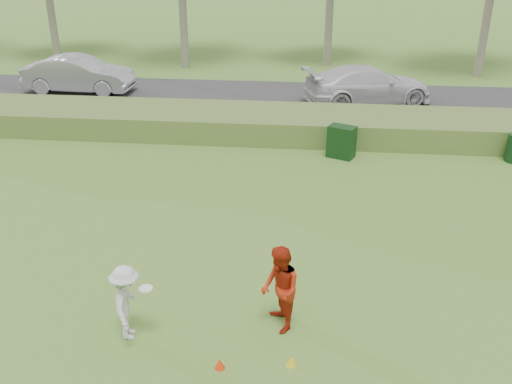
# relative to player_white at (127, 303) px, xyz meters

# --- Properties ---
(ground) EXTENTS (120.00, 120.00, 0.00)m
(ground) POSITION_rel_player_white_xyz_m (2.06, 0.14, -0.79)
(ground) COLOR #447226
(ground) RESTS_ON ground
(reed_strip) EXTENTS (80.00, 3.00, 0.90)m
(reed_strip) POSITION_rel_player_white_xyz_m (2.06, 12.14, -0.34)
(reed_strip) COLOR #4B6A2A
(reed_strip) RESTS_ON ground
(park_road) EXTENTS (80.00, 6.00, 0.06)m
(park_road) POSITION_rel_player_white_xyz_m (2.06, 17.14, -0.76)
(park_road) COLOR #2D2D2D
(park_road) RESTS_ON ground
(player_white) EXTENTS (0.91, 1.10, 1.58)m
(player_white) POSITION_rel_player_white_xyz_m (0.00, 0.00, 0.00)
(player_white) COLOR silver
(player_white) RESTS_ON ground
(player_red) EXTENTS (0.95, 1.06, 1.81)m
(player_red) POSITION_rel_player_white_xyz_m (2.91, 0.57, 0.12)
(player_red) COLOR #AA240E
(player_red) RESTS_ON ground
(cone_orange) EXTENTS (0.19, 0.19, 0.21)m
(cone_orange) POSITION_rel_player_white_xyz_m (1.90, -0.72, -0.68)
(cone_orange) COLOR red
(cone_orange) RESTS_ON ground
(cone_yellow) EXTENTS (0.19, 0.19, 0.21)m
(cone_yellow) POSITION_rel_player_white_xyz_m (3.20, -0.52, -0.68)
(cone_yellow) COLOR yellow
(cone_yellow) RESTS_ON ground
(utility_cabinet) EXTENTS (1.05, 0.87, 1.12)m
(utility_cabinet) POSITION_rel_player_white_xyz_m (4.42, 10.06, -0.23)
(utility_cabinet) COLOR black
(utility_cabinet) RESTS_ON ground
(car_mid) EXTENTS (5.20, 1.94, 1.70)m
(car_mid) POSITION_rel_player_white_xyz_m (-7.77, 17.18, 0.12)
(car_mid) COLOR #BDBCC1
(car_mid) RESTS_ON park_road
(car_right) EXTENTS (6.14, 4.00, 1.65)m
(car_right) POSITION_rel_player_white_xyz_m (5.78, 16.64, 0.10)
(car_right) COLOR silver
(car_right) RESTS_ON park_road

